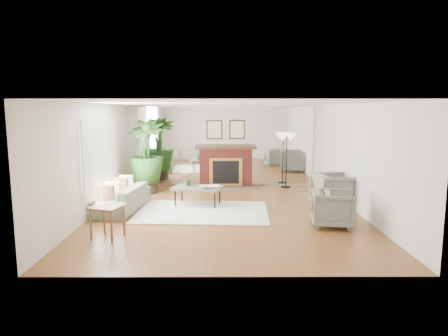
{
  "coord_description": "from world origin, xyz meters",
  "views": [
    {
      "loc": [
        -0.09,
        -8.88,
        2.35
      ],
      "look_at": [
        -0.06,
        0.6,
        0.97
      ],
      "focal_mm": 32.0,
      "sensor_mm": 36.0,
      "label": 1
    }
  ],
  "objects_px": {
    "potted_ficus": "(146,154)",
    "floor_lamp": "(287,142)",
    "fireplace": "(226,165)",
    "sofa": "(123,198)",
    "armchair_back": "(334,191)",
    "side_table": "(107,211)",
    "armchair_front": "(333,209)",
    "coffee_table": "(198,188)"
  },
  "relations": [
    {
      "from": "armchair_back",
      "to": "potted_ficus",
      "type": "relative_size",
      "value": 0.44
    },
    {
      "from": "coffee_table",
      "to": "sofa",
      "type": "relative_size",
      "value": 0.67
    },
    {
      "from": "sofa",
      "to": "coffee_table",
      "type": "bearing_deg",
      "value": 110.84
    },
    {
      "from": "fireplace",
      "to": "floor_lamp",
      "type": "xyz_separation_m",
      "value": [
        1.84,
        -0.16,
        0.74
      ]
    },
    {
      "from": "armchair_front",
      "to": "coffee_table",
      "type": "bearing_deg",
      "value": 66.6
    },
    {
      "from": "sofa",
      "to": "side_table",
      "type": "bearing_deg",
      "value": 12.6
    },
    {
      "from": "armchair_back",
      "to": "coffee_table",
      "type": "bearing_deg",
      "value": 78.81
    },
    {
      "from": "potted_ficus",
      "to": "floor_lamp",
      "type": "xyz_separation_m",
      "value": [
        4.09,
        0.78,
        0.28
      ]
    },
    {
      "from": "armchair_back",
      "to": "floor_lamp",
      "type": "distance_m",
      "value": 2.82
    },
    {
      "from": "armchair_front",
      "to": "potted_ficus",
      "type": "xyz_separation_m",
      "value": [
        -4.39,
        3.32,
        0.75
      ]
    },
    {
      "from": "coffee_table",
      "to": "floor_lamp",
      "type": "height_order",
      "value": "floor_lamp"
    },
    {
      "from": "fireplace",
      "to": "floor_lamp",
      "type": "distance_m",
      "value": 1.99
    },
    {
      "from": "fireplace",
      "to": "potted_ficus",
      "type": "height_order",
      "value": "potted_ficus"
    },
    {
      "from": "floor_lamp",
      "to": "coffee_table",
      "type": "bearing_deg",
      "value": -137.36
    },
    {
      "from": "sofa",
      "to": "armchair_back",
      "type": "bearing_deg",
      "value": 99.21
    },
    {
      "from": "floor_lamp",
      "to": "sofa",
      "type": "bearing_deg",
      "value": -146.81
    },
    {
      "from": "armchair_back",
      "to": "floor_lamp",
      "type": "height_order",
      "value": "floor_lamp"
    },
    {
      "from": "sofa",
      "to": "armchair_front",
      "type": "distance_m",
      "value": 4.77
    },
    {
      "from": "armchair_front",
      "to": "side_table",
      "type": "distance_m",
      "value": 4.42
    },
    {
      "from": "fireplace",
      "to": "armchair_back",
      "type": "bearing_deg",
      "value": -45.95
    },
    {
      "from": "fireplace",
      "to": "sofa",
      "type": "relative_size",
      "value": 1.04
    },
    {
      "from": "side_table",
      "to": "armchair_back",
      "type": "bearing_deg",
      "value": 25.77
    },
    {
      "from": "coffee_table",
      "to": "potted_ficus",
      "type": "height_order",
      "value": "potted_ficus"
    },
    {
      "from": "fireplace",
      "to": "side_table",
      "type": "relative_size",
      "value": 3.07
    },
    {
      "from": "sofa",
      "to": "armchair_back",
      "type": "height_order",
      "value": "armchair_back"
    },
    {
      "from": "side_table",
      "to": "potted_ficus",
      "type": "relative_size",
      "value": 0.32
    },
    {
      "from": "potted_ficus",
      "to": "floor_lamp",
      "type": "bearing_deg",
      "value": 10.86
    },
    {
      "from": "armchair_back",
      "to": "side_table",
      "type": "distance_m",
      "value": 5.35
    },
    {
      "from": "fireplace",
      "to": "armchair_back",
      "type": "height_order",
      "value": "fireplace"
    },
    {
      "from": "armchair_back",
      "to": "floor_lamp",
      "type": "relative_size",
      "value": 0.56
    },
    {
      "from": "fireplace",
      "to": "armchair_front",
      "type": "height_order",
      "value": "fireplace"
    },
    {
      "from": "potted_ficus",
      "to": "armchair_front",
      "type": "bearing_deg",
      "value": -37.1
    },
    {
      "from": "side_table",
      "to": "potted_ficus",
      "type": "xyz_separation_m",
      "value": [
        -0.04,
        4.07,
        0.61
      ]
    },
    {
      "from": "fireplace",
      "to": "side_table",
      "type": "bearing_deg",
      "value": -113.85
    },
    {
      "from": "armchair_front",
      "to": "armchair_back",
      "type": "bearing_deg",
      "value": -7.97
    },
    {
      "from": "armchair_back",
      "to": "potted_ficus",
      "type": "xyz_separation_m",
      "value": [
        -4.85,
        1.74,
        0.7
      ]
    },
    {
      "from": "potted_ficus",
      "to": "side_table",
      "type": "bearing_deg",
      "value": -89.48
    },
    {
      "from": "fireplace",
      "to": "sofa",
      "type": "distance_m",
      "value": 3.86
    },
    {
      "from": "armchair_back",
      "to": "fireplace",
      "type": "bearing_deg",
      "value": 36.01
    },
    {
      "from": "coffee_table",
      "to": "armchair_front",
      "type": "bearing_deg",
      "value": -31.68
    },
    {
      "from": "fireplace",
      "to": "sofa",
      "type": "xyz_separation_m",
      "value": [
        -2.45,
        -2.96,
        -0.37
      ]
    },
    {
      "from": "sofa",
      "to": "potted_ficus",
      "type": "distance_m",
      "value": 2.19
    }
  ]
}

